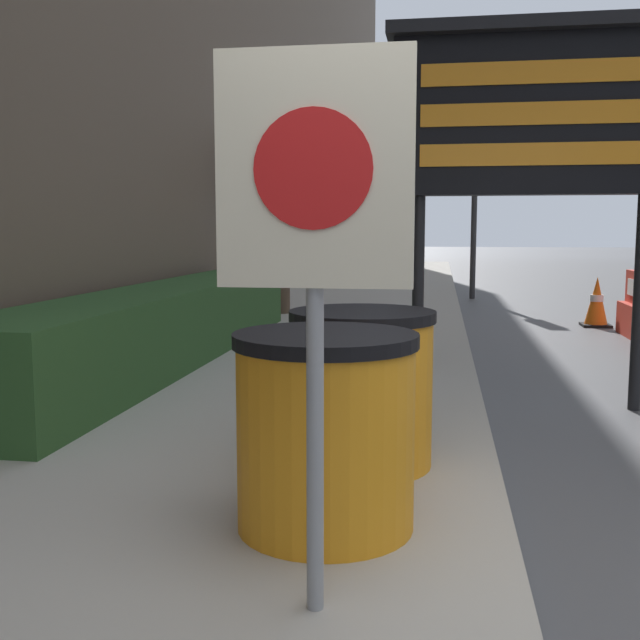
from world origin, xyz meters
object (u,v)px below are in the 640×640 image
traffic_cone_mid (597,302)px  traffic_light_near_curb (475,171)px  barrel_drum_foreground (325,430)px  barrel_drum_middle (362,388)px  warning_sign (314,218)px  message_board (532,116)px

traffic_cone_mid → traffic_light_near_curb: bearing=111.2°
barrel_drum_foreground → traffic_light_near_curb: bearing=84.8°
barrel_drum_middle → traffic_light_near_curb: (1.12, 12.08, 2.07)m
barrel_drum_foreground → traffic_light_near_curb: (1.19, 12.99, 2.07)m
traffic_cone_mid → warning_sign: bearing=-106.5°
warning_sign → traffic_cone_mid: 9.89m
warning_sign → message_board: (1.13, 3.92, 0.87)m
message_board → traffic_cone_mid: size_ratio=4.12×
traffic_cone_mid → traffic_light_near_curb: traffic_light_near_curb is taller
barrel_drum_middle → message_board: 3.10m
barrel_drum_middle → barrel_drum_foreground: bearing=-94.2°
warning_sign → traffic_light_near_curb: bearing=85.4°
barrel_drum_middle → traffic_light_near_curb: 12.30m
barrel_drum_foreground → message_board: (1.20, 3.17, 1.79)m
message_board → warning_sign: bearing=-106.0°
barrel_drum_middle → traffic_cone_mid: bearing=70.2°
warning_sign → message_board: 4.17m
traffic_light_near_curb → traffic_cone_mid: bearing=-68.8°
barrel_drum_foreground → barrel_drum_middle: same height
message_board → traffic_light_near_curb: bearing=90.1°
warning_sign → message_board: bearing=74.0°
message_board → traffic_cone_mid: message_board is taller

